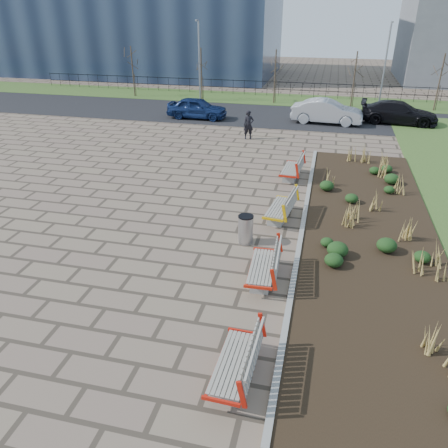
% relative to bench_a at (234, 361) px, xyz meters
% --- Properties ---
extents(ground, '(120.00, 120.00, 0.00)m').
position_rel_bench_a_xyz_m(ground, '(-3.00, 2.39, -0.50)').
color(ground, brown).
rests_on(ground, ground).
extents(planting_bed, '(4.50, 18.00, 0.10)m').
position_rel_bench_a_xyz_m(planting_bed, '(3.25, 7.39, -0.45)').
color(planting_bed, black).
rests_on(planting_bed, ground).
extents(planting_curb, '(0.16, 18.00, 0.15)m').
position_rel_bench_a_xyz_m(planting_curb, '(0.92, 7.39, -0.42)').
color(planting_curb, gray).
rests_on(planting_curb, ground).
extents(grass_verge_far, '(80.00, 5.00, 0.04)m').
position_rel_bench_a_xyz_m(grass_verge_far, '(-3.00, 30.39, -0.48)').
color(grass_verge_far, '#33511E').
rests_on(grass_verge_far, ground).
extents(road, '(80.00, 7.00, 0.02)m').
position_rel_bench_a_xyz_m(road, '(-3.00, 24.39, -0.49)').
color(road, black).
rests_on(road, ground).
extents(bench_a, '(0.97, 2.13, 1.00)m').
position_rel_bench_a_xyz_m(bench_a, '(0.00, 0.00, 0.00)').
color(bench_a, red).
rests_on(bench_a, ground).
extents(bench_b, '(0.99, 2.14, 1.00)m').
position_rel_bench_a_xyz_m(bench_b, '(0.00, 3.88, 0.00)').
color(bench_b, red).
rests_on(bench_b, ground).
extents(bench_c, '(1.16, 2.20, 1.00)m').
position_rel_bench_a_xyz_m(bench_c, '(0.00, 8.06, 0.00)').
color(bench_c, '#E5AA0C').
rests_on(bench_c, ground).
extents(bench_d, '(1.05, 2.16, 1.00)m').
position_rel_bench_a_xyz_m(bench_d, '(0.00, 12.45, 0.00)').
color(bench_d, red).
rests_on(bench_d, ground).
extents(litter_bin, '(0.50, 0.50, 0.97)m').
position_rel_bench_a_xyz_m(litter_bin, '(-0.89, 5.96, -0.02)').
color(litter_bin, '#B2B2B7').
rests_on(litter_bin, ground).
extents(pedestrian, '(0.72, 0.61, 1.67)m').
position_rel_bench_a_xyz_m(pedestrian, '(-3.10, 18.31, 0.33)').
color(pedestrian, black).
rests_on(pedestrian, ground).
extents(car_blue, '(4.15, 1.72, 1.41)m').
position_rel_bench_a_xyz_m(car_blue, '(-7.50, 22.50, 0.22)').
color(car_blue, navy).
rests_on(car_blue, road).
extents(car_silver, '(4.74, 1.95, 1.53)m').
position_rel_bench_a_xyz_m(car_silver, '(1.28, 23.17, 0.28)').
color(car_silver, '#A1A3A8').
rests_on(car_silver, road).
extents(car_black, '(5.12, 2.49, 1.43)m').
position_rel_bench_a_xyz_m(car_black, '(5.92, 24.20, 0.24)').
color(car_black, black).
rests_on(car_black, road).
extents(tree_a, '(1.40, 1.40, 4.00)m').
position_rel_bench_a_xyz_m(tree_a, '(-15.00, 28.89, 1.54)').
color(tree_a, '#4C3D2D').
rests_on(tree_a, grass_verge_far).
extents(tree_b, '(1.40, 1.40, 4.00)m').
position_rel_bench_a_xyz_m(tree_b, '(-9.00, 28.89, 1.54)').
color(tree_b, '#4C3D2D').
rests_on(tree_b, grass_verge_far).
extents(tree_c, '(1.40, 1.40, 4.00)m').
position_rel_bench_a_xyz_m(tree_c, '(-3.00, 28.89, 1.54)').
color(tree_c, '#4C3D2D').
rests_on(tree_c, grass_verge_far).
extents(tree_d, '(1.40, 1.40, 4.00)m').
position_rel_bench_a_xyz_m(tree_d, '(3.00, 28.89, 1.54)').
color(tree_d, '#4C3D2D').
rests_on(tree_d, grass_verge_far).
extents(tree_e, '(1.40, 1.40, 4.00)m').
position_rel_bench_a_xyz_m(tree_e, '(9.00, 28.89, 1.54)').
color(tree_e, '#4C3D2D').
rests_on(tree_e, grass_verge_far).
extents(lamp_west, '(0.24, 0.60, 6.00)m').
position_rel_bench_a_xyz_m(lamp_west, '(-9.00, 28.39, 2.54)').
color(lamp_west, gray).
rests_on(lamp_west, grass_verge_far).
extents(lamp_east, '(0.24, 0.60, 6.00)m').
position_rel_bench_a_xyz_m(lamp_east, '(5.00, 28.39, 2.54)').
color(lamp_east, gray).
rests_on(lamp_east, grass_verge_far).
extents(railing_fence, '(44.00, 0.10, 1.20)m').
position_rel_bench_a_xyz_m(railing_fence, '(-3.00, 31.89, 0.14)').
color(railing_fence, black).
rests_on(railing_fence, grass_verge_far).
extents(building_glass, '(40.00, 14.00, 15.00)m').
position_rel_bench_a_xyz_m(building_glass, '(-25.00, 42.39, 7.00)').
color(building_glass, '#192338').
rests_on(building_glass, ground).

